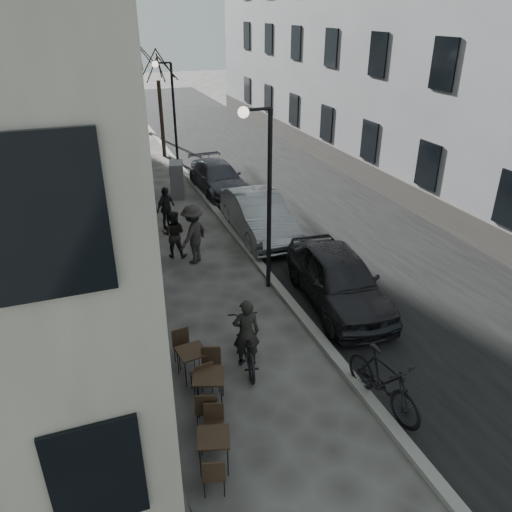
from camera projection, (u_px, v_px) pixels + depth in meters
ground at (386, 436)px, 9.34m from camera, size 120.00×120.00×0.00m
road at (266, 175)px, 23.96m from camera, size 7.30×60.00×0.00m
kerb at (192, 182)px, 22.80m from camera, size 0.25×60.00×0.12m
streetlamp_near at (263, 182)px, 12.91m from camera, size 0.90×0.28×5.09m
streetlamp_far at (170, 105)px, 22.98m from camera, size 0.90×0.28×5.09m
tree_near at (157, 64)px, 24.85m from camera, size 2.40×2.40×5.70m
tree_far at (139, 55)px, 29.88m from camera, size 2.40×2.40×5.70m
bistro_set_a at (214, 448)px, 8.58m from camera, size 0.73×1.41×0.80m
bistro_set_b at (209, 387)px, 9.89m from camera, size 0.88×1.54×0.88m
bistro_set_c at (192, 361)px, 10.65m from camera, size 0.65×1.45×0.84m
sign_board at (176, 499)px, 7.61m from camera, size 0.49×0.72×1.17m
utility_cabinet at (177, 180)px, 20.84m from camera, size 0.75×1.08×1.48m
bicycle at (246, 345)px, 11.05m from camera, size 1.01×2.01×1.01m
cyclist_rider at (246, 333)px, 10.91m from camera, size 0.66×0.50×1.65m
pedestrian_near at (174, 234)px, 15.77m from camera, size 0.92×0.83×1.56m
pedestrian_mid at (193, 234)px, 15.34m from camera, size 1.37×1.34×1.89m
pedestrian_far at (166, 208)px, 17.79m from camera, size 0.95×0.88×1.56m
car_near at (339, 279)px, 13.22m from camera, size 2.21×4.59×1.51m
car_mid at (258, 215)px, 17.28m from camera, size 1.70×4.58×1.50m
car_far at (218, 178)px, 21.47m from camera, size 1.89×4.37×1.25m
moped at (383, 381)px, 9.80m from camera, size 0.89×2.14×1.25m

